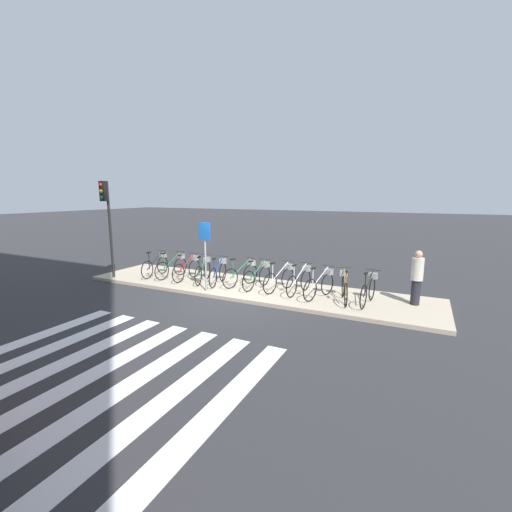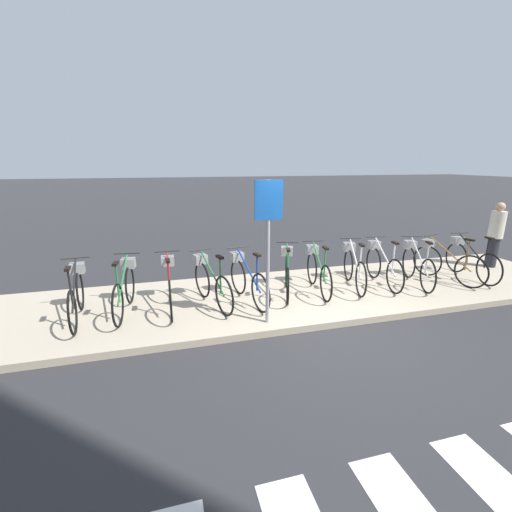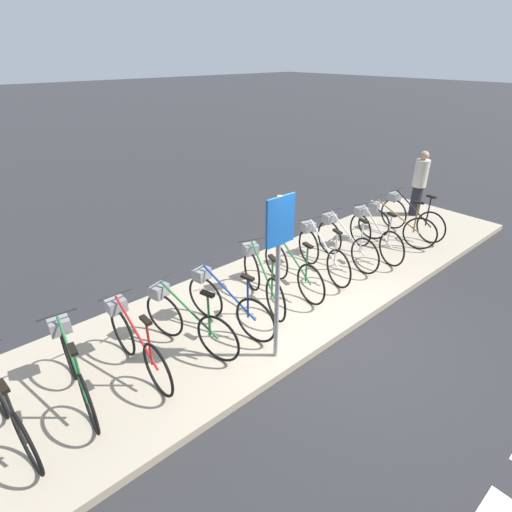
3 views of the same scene
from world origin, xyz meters
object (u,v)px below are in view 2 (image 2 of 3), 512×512
object	(u,v)px
parked_bicycle_0	(76,293)
pedestrian	(495,234)
parked_bicycle_6	(317,269)
parked_bicycle_4	(246,278)
parked_bicycle_8	(382,264)
sign_post	(268,229)
parked_bicycle_7	(353,266)
parked_bicycle_3	(210,281)
parked_bicycle_5	(287,272)
parked_bicycle_10	(445,261)
parked_bicycle_2	(169,284)
parked_bicycle_11	(469,258)
parked_bicycle_9	(417,263)
parked_bicycle_1	(125,287)

from	to	relation	value
parked_bicycle_0	pedestrian	size ratio (longest dim) A/B	1.04
parked_bicycle_6	pedestrian	world-z (taller)	pedestrian
parked_bicycle_4	parked_bicycle_8	distance (m)	3.07
parked_bicycle_4	sign_post	xyz separation A→B (m)	(0.11, -1.01, 1.13)
pedestrian	parked_bicycle_7	bearing A→B (deg)	-174.94
parked_bicycle_3	parked_bicycle_8	world-z (taller)	same
parked_bicycle_7	parked_bicycle_8	xyz separation A→B (m)	(0.69, -0.00, 0.00)
parked_bicycle_4	parked_bicycle_5	xyz separation A→B (m)	(0.88, 0.17, 0.00)
parked_bicycle_8	pedestrian	distance (m)	3.51
parked_bicycle_10	parked_bicycle_5	bearing A→B (deg)	177.00
parked_bicycle_2	pedestrian	size ratio (longest dim) A/B	1.04
parked_bicycle_2	parked_bicycle_7	distance (m)	3.80
parked_bicycle_3	parked_bicycle_5	xyz separation A→B (m)	(1.57, 0.16, 0.00)
parked_bicycle_3	parked_bicycle_10	bearing A→B (deg)	-0.38
parked_bicycle_7	parked_bicycle_11	size ratio (longest dim) A/B	0.97
parked_bicycle_6	parked_bicycle_7	bearing A→B (deg)	1.33
parked_bicycle_8	pedestrian	world-z (taller)	pedestrian
parked_bicycle_2	parked_bicycle_9	size ratio (longest dim) A/B	1.04
parked_bicycle_0	parked_bicycle_8	size ratio (longest dim) A/B	1.01
parked_bicycle_5	parked_bicycle_6	bearing A→B (deg)	-2.83
parked_bicycle_9	parked_bicycle_4	bearing A→B (deg)	179.66
parked_bicycle_0	parked_bicycle_10	size ratio (longest dim) A/B	1.03
parked_bicycle_1	parked_bicycle_6	world-z (taller)	same
parked_bicycle_10	pedestrian	distance (m)	2.10
parked_bicycle_2	parked_bicycle_9	bearing A→B (deg)	-0.72
sign_post	pedestrian	bearing A→B (deg)	13.43
parked_bicycle_0	pedestrian	world-z (taller)	pedestrian
parked_bicycle_6	parked_bicycle_10	bearing A→B (deg)	-3.03
parked_bicycle_8	pedestrian	xyz separation A→B (m)	(3.47, 0.37, 0.40)
parked_bicycle_10	parked_bicycle_3	bearing A→B (deg)	179.62
pedestrian	parked_bicycle_6	bearing A→B (deg)	-175.57
parked_bicycle_0	parked_bicycle_4	size ratio (longest dim) A/B	1.01
parked_bicycle_8	pedestrian	bearing A→B (deg)	6.10
parked_bicycle_2	parked_bicycle_10	xyz separation A→B (m)	(5.98, -0.06, 0.00)
parked_bicycle_1	parked_bicycle_2	bearing A→B (deg)	-3.14
parked_bicycle_4	parked_bicycle_9	distance (m)	3.81
parked_bicycle_9	parked_bicycle_11	world-z (taller)	same
parked_bicycle_10	parked_bicycle_11	xyz separation A→B (m)	(0.72, 0.03, 0.00)
parked_bicycle_1	parked_bicycle_4	size ratio (longest dim) A/B	1.01
parked_bicycle_5	parked_bicycle_6	world-z (taller)	same
parked_bicycle_7	parked_bicycle_11	xyz separation A→B (m)	(2.89, -0.15, 0.00)
parked_bicycle_0	parked_bicycle_10	distance (m)	7.50
parked_bicycle_3	parked_bicycle_7	xyz separation A→B (m)	(3.06, 0.14, 0.00)
parked_bicycle_8	parked_bicycle_9	world-z (taller)	same
parked_bicycle_7	parked_bicycle_0	bearing A→B (deg)	-178.13
parked_bicycle_0	parked_bicycle_3	xyz separation A→B (m)	(2.26, 0.03, 0.00)
parked_bicycle_2	sign_post	xyz separation A→B (m)	(1.54, -1.05, 1.13)
sign_post	parked_bicycle_3	bearing A→B (deg)	128.02
parked_bicycle_7	parked_bicycle_8	bearing A→B (deg)	-0.20
parked_bicycle_3	sign_post	bearing A→B (deg)	-51.98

